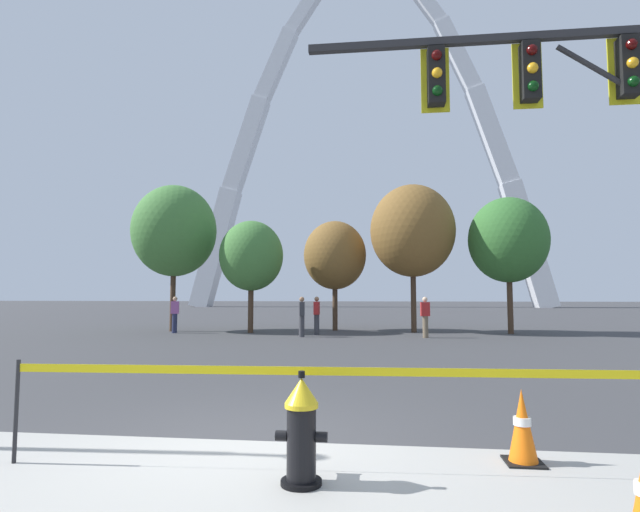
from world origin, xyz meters
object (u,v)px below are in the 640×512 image
object	(u,v)px
pedestrian_near_trees	(317,315)
pedestrian_standing_center	(425,317)
traffic_cone_mid_sidewalk	(522,427)
pedestrian_walking_right	(302,316)
monument_arch	(365,149)
traffic_signal_gantry	(606,119)
pedestrian_walking_left	(175,314)
fire_hydrant	(302,431)

from	to	relation	value
pedestrian_near_trees	pedestrian_standing_center	bearing A→B (deg)	-12.09
traffic_cone_mid_sidewalk	pedestrian_walking_right	world-z (taller)	pedestrian_walking_right
traffic_cone_mid_sidewalk	monument_arch	world-z (taller)	monument_arch
traffic_signal_gantry	monument_arch	size ratio (longest dim) A/B	0.13
pedestrian_walking_left	pedestrian_walking_right	xyz separation A→B (m)	(5.84, -1.32, 0.00)
traffic_cone_mid_sidewalk	pedestrian_walking_right	bearing A→B (deg)	107.25
pedestrian_walking_right	pedestrian_near_trees	xyz separation A→B (m)	(0.47, 1.08, 0.00)
pedestrian_standing_center	pedestrian_walking_right	bearing A→B (deg)	-178.29
pedestrian_standing_center	pedestrian_near_trees	world-z (taller)	same
pedestrian_standing_center	fire_hydrant	bearing A→B (deg)	-99.45
traffic_signal_gantry	pedestrian_walking_right	size ratio (longest dim) A/B	4.04
fire_hydrant	pedestrian_walking_right	distance (m)	15.21
monument_arch	pedestrian_walking_right	bearing A→B (deg)	-91.88
fire_hydrant	pedestrian_near_trees	bearing A→B (deg)	96.58
traffic_signal_gantry	pedestrian_walking_right	bearing A→B (deg)	118.27
monument_arch	pedestrian_walking_left	bearing A→B (deg)	-99.13
traffic_signal_gantry	pedestrian_near_trees	size ratio (longest dim) A/B	4.04
pedestrian_standing_center	pedestrian_near_trees	distance (m)	4.48
fire_hydrant	traffic_cone_mid_sidewalk	bearing A→B (deg)	20.64
traffic_cone_mid_sidewalk	pedestrian_standing_center	size ratio (longest dim) A/B	0.46
fire_hydrant	traffic_cone_mid_sidewalk	size ratio (longest dim) A/B	1.36
traffic_signal_gantry	pedestrian_walking_left	world-z (taller)	traffic_signal_gantry
pedestrian_walking_right	fire_hydrant	bearing A→B (deg)	-81.21
pedestrian_standing_center	pedestrian_walking_right	distance (m)	4.85
pedestrian_walking_left	traffic_signal_gantry	bearing A→B (deg)	-47.20
fire_hydrant	pedestrian_walking_left	xyz separation A→B (m)	(-8.17, 16.35, 0.35)
fire_hydrant	traffic_cone_mid_sidewalk	distance (m)	2.24
pedestrian_near_trees	monument_arch	bearing A→B (deg)	88.66
pedestrian_walking_right	pedestrian_near_trees	world-z (taller)	same
fire_hydrant	traffic_signal_gantry	distance (m)	6.39
fire_hydrant	pedestrian_near_trees	world-z (taller)	pedestrian_near_trees
fire_hydrant	pedestrian_standing_center	xyz separation A→B (m)	(2.52, 15.17, 0.35)
monument_arch	pedestrian_walking_left	xyz separation A→B (m)	(-7.39, -46.00, -21.06)
traffic_signal_gantry	pedestrian_near_trees	xyz separation A→B (m)	(-5.93, 12.97, -3.45)
pedestrian_walking_right	pedestrian_near_trees	size ratio (longest dim) A/B	1.00
pedestrian_near_trees	traffic_signal_gantry	bearing A→B (deg)	-65.44
monument_arch	pedestrian_walking_left	distance (m)	51.12
traffic_cone_mid_sidewalk	pedestrian_standing_center	distance (m)	14.39
pedestrian_walking_left	pedestrian_standing_center	size ratio (longest dim) A/B	1.00
fire_hydrant	pedestrian_walking_left	bearing A→B (deg)	116.54
pedestrian_walking_right	pedestrian_near_trees	bearing A→B (deg)	66.70
traffic_signal_gantry	monument_arch	bearing A→B (deg)	94.68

